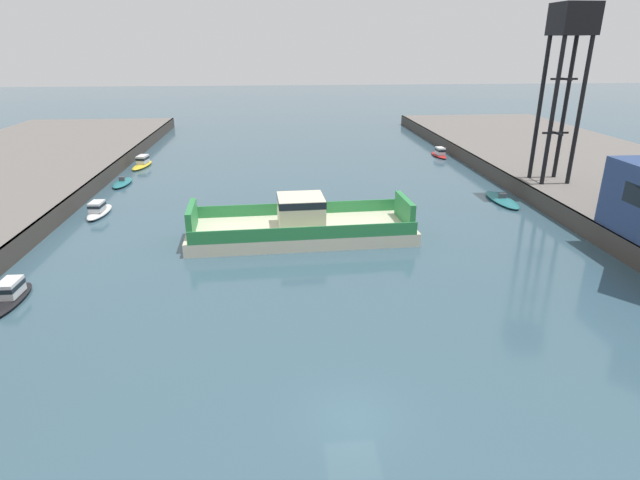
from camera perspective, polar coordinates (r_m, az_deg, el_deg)
name	(u,v)px	position (r m, az deg, el deg)	size (l,w,h in m)	color
ground_plane	(354,418)	(24.92, 3.74, -19.11)	(400.00, 400.00, 0.00)	#385666
chain_ferry	(301,226)	(44.96, -2.11, 1.60)	(19.81, 7.78, 3.78)	beige
moored_boat_near_left	(122,183)	(67.06, -21.03, 5.95)	(1.99, 5.18, 0.97)	#237075
moored_boat_near_right	(439,153)	(80.69, 13.09, 9.36)	(1.83, 5.08, 1.44)	red
moored_boat_mid_left	(142,163)	(76.17, -19.07, 8.10)	(2.47, 6.02, 1.51)	yellow
moored_boat_far_left	(99,210)	(55.68, -23.31, 3.06)	(1.94, 5.21, 1.47)	white
moored_boat_far_right	(10,294)	(39.78, -31.09, -5.17)	(1.65, 5.42, 1.43)	black
moored_boat_upstream_b	(502,200)	(59.08, 19.51, 4.23)	(2.31, 6.93, 0.94)	#237075
crane_tower	(570,40)	(61.16, 25.98, 19.28)	(3.74, 3.74, 18.03)	black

